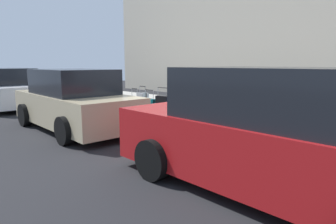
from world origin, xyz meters
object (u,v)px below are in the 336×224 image
(suitcase_black_8, at_px, (163,106))
(suitcase_olive_11, at_px, (135,104))
(suitcase_maroon_6, at_px, (185,108))
(suitcase_teal_9, at_px, (149,107))
(suitcase_black_1, at_px, (268,120))
(suitcase_olive_4, at_px, (214,116))
(suitcase_silver_3, at_px, (231,116))
(suitcase_silver_10, at_px, (143,103))
(bollard_post, at_px, (104,97))
(suitcase_navy_7, at_px, (174,109))
(parked_car_beige_1, at_px, (74,102))
(parked_car_white_2, at_px, (8,89))
(suitcase_navy_0, at_px, (293,124))
(suitcase_teal_2, at_px, (250,121))
(fire_hydrant, at_px, (118,97))
(suitcase_red_5, at_px, (200,112))
(parked_car_red_0, at_px, (273,136))

(suitcase_black_8, distance_m, suitcase_olive_11, 1.49)
(suitcase_maroon_6, bearing_deg, suitcase_teal_9, 0.93)
(suitcase_black_1, relative_size, suitcase_olive_4, 1.19)
(suitcase_black_1, relative_size, suitcase_silver_3, 0.97)
(suitcase_olive_4, relative_size, suitcase_black_8, 0.89)
(suitcase_silver_10, relative_size, bollard_post, 1.18)
(suitcase_maroon_6, height_order, suitcase_navy_7, suitcase_navy_7)
(suitcase_silver_3, xyz_separation_m, parked_car_beige_1, (3.34, 2.48, 0.28))
(suitcase_silver_10, bearing_deg, parked_car_white_2, 25.18)
(suitcase_maroon_6, bearing_deg, bollard_post, 1.40)
(suitcase_navy_0, distance_m, suitcase_teal_2, 1.01)
(suitcase_maroon_6, distance_m, bollard_post, 4.05)
(suitcase_teal_2, relative_size, suitcase_maroon_6, 1.07)
(suitcase_navy_0, bearing_deg, parked_car_beige_1, 27.32)
(suitcase_maroon_6, bearing_deg, suitcase_silver_3, -178.11)
(suitcase_black_1, relative_size, fire_hydrant, 1.15)
(bollard_post, bearing_deg, suitcase_teal_9, -178.32)
(parked_car_white_2, bearing_deg, suitcase_red_5, -162.17)
(suitcase_teal_9, relative_size, parked_car_white_2, 0.19)
(suitcase_teal_2, xyz_separation_m, parked_car_beige_1, (3.87, 2.46, 0.33))
(suitcase_navy_7, height_order, parked_car_beige_1, parked_car_beige_1)
(suitcase_black_8, xyz_separation_m, parked_car_red_0, (-4.75, 2.46, 0.33))
(suitcase_silver_3, distance_m, suitcase_maroon_6, 1.51)
(suitcase_olive_4, bearing_deg, suitcase_teal_9, 1.58)
(suitcase_black_1, height_order, suitcase_olive_11, suitcase_black_1)
(suitcase_navy_7, distance_m, parked_car_white_2, 7.37)
(suitcase_navy_7, relative_size, parked_car_beige_1, 0.19)
(suitcase_silver_3, relative_size, bollard_post, 1.32)
(suitcase_black_1, bearing_deg, suitcase_navy_0, -168.63)
(suitcase_silver_3, height_order, suitcase_teal_9, suitcase_silver_3)
(suitcase_silver_3, relative_size, parked_car_red_0, 0.21)
(suitcase_black_8, height_order, parked_car_white_2, parked_car_white_2)
(suitcase_navy_0, distance_m, bollard_post, 7.09)
(fire_hydrant, bearing_deg, suitcase_teal_9, 177.60)
(suitcase_navy_7, relative_size, parked_car_white_2, 0.19)
(suitcase_maroon_6, xyz_separation_m, fire_hydrant, (3.32, -0.05, 0.06))
(suitcase_black_1, distance_m, suitcase_red_5, 2.05)
(suitcase_teal_9, bearing_deg, parked_car_beige_1, 82.38)
(suitcase_maroon_6, relative_size, suitcase_black_8, 0.91)
(suitcase_black_8, relative_size, bollard_post, 1.21)
(suitcase_olive_4, xyz_separation_m, bollard_post, (5.03, 0.14, 0.10))
(suitcase_black_1, height_order, suitcase_navy_7, suitcase_black_1)
(suitcase_black_1, xyz_separation_m, suitcase_teal_9, (4.03, 0.01, -0.11))
(parked_car_red_0, bearing_deg, suitcase_teal_2, -54.55)
(suitcase_navy_7, height_order, suitcase_teal_9, suitcase_navy_7)
(suitcase_teal_9, distance_m, suitcase_silver_10, 0.52)
(suitcase_navy_0, height_order, suitcase_black_1, suitcase_black_1)
(suitcase_teal_2, relative_size, suitcase_red_5, 1.33)
(suitcase_silver_10, relative_size, suitcase_olive_11, 1.13)
(suitcase_silver_3, distance_m, parked_car_beige_1, 4.17)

